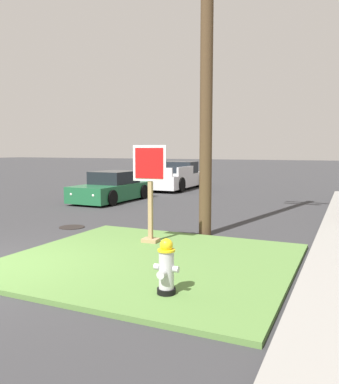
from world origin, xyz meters
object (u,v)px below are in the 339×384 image
stop_sign (150,194)px  parked_sedan_green (112,188)px  fire_hydrant (166,268)px  manhole_cover (72,227)px  utility_pole (207,10)px  pickup_truck_white (175,178)px

stop_sign → parked_sedan_green: size_ratio=0.53×
stop_sign → fire_hydrant: bearing=-58.5°
manhole_cover → stop_sign: bearing=-18.0°
stop_sign → parked_sedan_green: bearing=128.8°
parked_sedan_green → utility_pole: size_ratio=0.38×
parked_sedan_green → utility_pole: bearing=-39.2°
stop_sign → pickup_truck_white: 13.21m
manhole_cover → utility_pole: size_ratio=0.07×
pickup_truck_white → parked_sedan_green: bearing=-92.5°
manhole_cover → pickup_truck_white: size_ratio=0.13×
pickup_truck_white → utility_pole: (5.56, -10.72, 4.86)m
stop_sign → utility_pole: utility_pole is taller
stop_sign → parked_sedan_green: (-5.07, 6.31, -0.63)m
fire_hydrant → manhole_cover: bearing=141.3°
parked_sedan_green → pickup_truck_white: size_ratio=0.77×
fire_hydrant → manhole_cover: (-4.66, 3.73, -0.45)m
manhole_cover → parked_sedan_green: (-2.11, 5.35, 0.53)m
parked_sedan_green → pickup_truck_white: 5.98m
stop_sign → manhole_cover: (-2.96, 0.96, -1.16)m
pickup_truck_white → utility_pole: bearing=-62.6°
parked_sedan_green → pickup_truck_white: pickup_truck_white is taller
fire_hydrant → utility_pole: (-0.95, 4.34, 5.02)m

